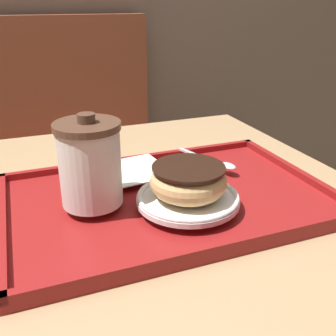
# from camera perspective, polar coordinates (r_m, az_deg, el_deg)

# --- Properties ---
(cafe_table) EXTENTS (0.80, 0.86, 0.74)m
(cafe_table) POSITION_cam_1_polar(r_m,az_deg,el_deg) (0.76, -3.39, -17.24)
(cafe_table) COLOR tan
(cafe_table) RESTS_ON ground_plane
(serving_tray) EXTENTS (0.52, 0.34, 0.02)m
(serving_tray) POSITION_cam_1_polar(r_m,az_deg,el_deg) (0.65, 0.00, -4.58)
(serving_tray) COLOR maroon
(serving_tray) RESTS_ON cafe_table
(napkin_paper) EXTENTS (0.15, 0.14, 0.00)m
(napkin_paper) POSITION_cam_1_polar(r_m,az_deg,el_deg) (0.72, -5.61, -0.43)
(napkin_paper) COLOR white
(napkin_paper) RESTS_ON serving_tray
(coffee_cup_front) EXTENTS (0.10, 0.10, 0.14)m
(coffee_cup_front) POSITION_cam_1_polar(r_m,az_deg,el_deg) (0.59, -11.26, 0.70)
(coffee_cup_front) COLOR white
(coffee_cup_front) RESTS_ON serving_tray
(plate_with_chocolate_donut) EXTENTS (0.16, 0.16, 0.01)m
(plate_with_chocolate_donut) POSITION_cam_1_polar(r_m,az_deg,el_deg) (0.61, 2.91, -4.33)
(plate_with_chocolate_donut) COLOR white
(plate_with_chocolate_donut) RESTS_ON serving_tray
(donut_chocolate_glazed) EXTENTS (0.12, 0.12, 0.05)m
(donut_chocolate_glazed) POSITION_cam_1_polar(r_m,az_deg,el_deg) (0.59, 2.97, -1.77)
(donut_chocolate_glazed) COLOR #DBB270
(donut_chocolate_glazed) RESTS_ON plate_with_chocolate_donut
(spoon) EXTENTS (0.06, 0.15, 0.01)m
(spoon) POSITION_cam_1_polar(r_m,az_deg,el_deg) (0.74, 7.41, 0.70)
(spoon) COLOR silver
(spoon) RESTS_ON serving_tray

